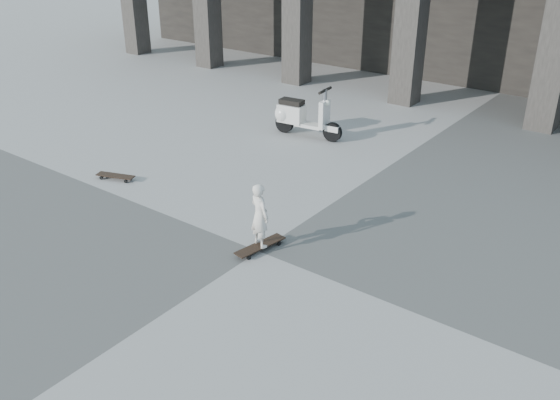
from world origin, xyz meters
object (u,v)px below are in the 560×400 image
Objects in this scene: child at (260,215)px; scooter at (297,115)px; longboard at (260,246)px; skateboard_spare at (116,176)px.

scooter is at bearing -42.57° from child.
skateboard_spare is (-3.88, 0.41, -0.00)m from longboard.
scooter reaches higher than skateboard_spare.
skateboard_spare is at bearing 11.98° from child.
scooter is at bearing 53.61° from skateboard_spare.
longboard is 5.30m from scooter.
child is (3.88, -0.41, 0.52)m from skateboard_spare.
skateboard_spare is 0.78× the size of child.
child is (-0.00, 0.00, 0.52)m from longboard.
child is 5.29m from scooter.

